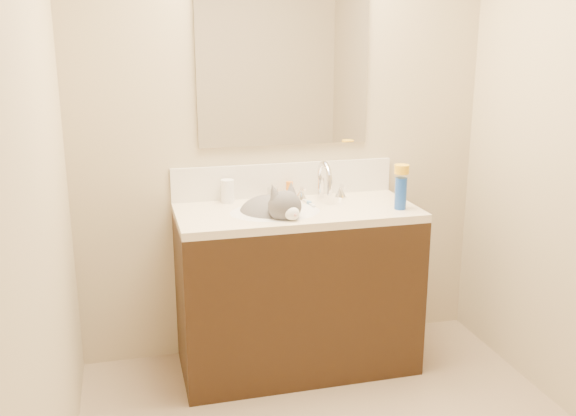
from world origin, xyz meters
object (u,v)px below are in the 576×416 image
faucet (323,184)px  spray_can (401,193)px  cat (272,216)px  silver_jar (273,194)px  pill_bottle (228,191)px  vanity_cabinet (297,292)px  amber_bottle (289,190)px  basin (275,225)px

faucet → spray_can: 0.42m
cat → spray_can: size_ratio=2.88×
silver_jar → pill_bottle: bearing=176.5°
faucet → vanity_cabinet: bearing=-142.7°
pill_bottle → amber_bottle: pill_bottle is taller
basin → faucet: 0.38m
vanity_cabinet → spray_can: bearing=-15.4°
spray_can → basin: bearing=170.2°
cat → amber_bottle: 0.29m
faucet → basin: bearing=-150.9°
faucet → cat: faucet is taller
pill_bottle → amber_bottle: size_ratio=1.35×
vanity_cabinet → basin: bearing=-166.0°
amber_bottle → cat: bearing=-122.5°
basin → amber_bottle: amber_bottle is taller
amber_bottle → pill_bottle: bearing=-177.8°
silver_jar → spray_can: size_ratio=0.42×
basin → spray_can: 0.64m
vanity_cabinet → faucet: 0.58m
vanity_cabinet → basin: (-0.12, -0.03, 0.38)m
cat → pill_bottle: (-0.18, 0.22, 0.08)m
silver_jar → cat: bearing=-104.2°
spray_can → cat: bearing=169.5°
silver_jar → amber_bottle: bearing=15.6°
basin → silver_jar: (0.04, 0.22, 0.10)m
basin → faucet: size_ratio=1.61×
pill_bottle → basin: bearing=-50.0°
silver_jar → basin: bearing=-100.2°
faucet → amber_bottle: bearing=154.1°
basin → amber_bottle: (0.14, 0.25, 0.11)m
cat → silver_jar: 0.22m
faucet → cat: 0.37m
vanity_cabinet → cat: cat is taller
vanity_cabinet → amber_bottle: amber_bottle is taller
amber_bottle → spray_can: size_ratio=0.56×
vanity_cabinet → pill_bottle: bearing=147.2°
vanity_cabinet → silver_jar: silver_jar is taller
pill_bottle → spray_can: 0.88m
amber_bottle → spray_can: (0.48, -0.35, 0.04)m
basin → cat: cat is taller
cat → spray_can: 0.65m
basin → spray_can: (0.61, -0.11, 0.15)m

